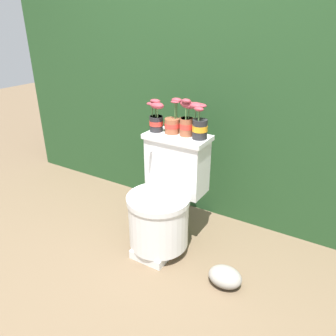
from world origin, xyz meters
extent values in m
plane|color=brown|center=(0.00, 0.00, 0.00)|extent=(12.00, 12.00, 0.00)
cube|color=#234723|center=(0.00, 0.87, 0.87)|extent=(3.76, 0.60, 1.74)
cube|color=silver|center=(-0.07, -0.04, 0.03)|extent=(0.23, 0.35, 0.06)
cylinder|color=silver|center=(-0.07, -0.04, 0.21)|extent=(0.38, 0.38, 0.31)
cylinder|color=silver|center=(-0.07, -0.04, 0.39)|extent=(0.40, 0.40, 0.04)
cube|color=silver|center=(-0.07, 0.20, 0.53)|extent=(0.39, 0.20, 0.36)
cube|color=silver|center=(-0.07, 0.20, 0.73)|extent=(0.41, 0.22, 0.03)
cylinder|color=silver|center=(-0.20, 0.07, 0.64)|extent=(0.02, 0.05, 0.02)
cylinder|color=#262628|center=(-0.22, 0.19, 0.79)|extent=(0.09, 0.09, 0.10)
cylinder|color=red|center=(-0.22, 0.19, 0.80)|extent=(0.09, 0.09, 0.03)
cylinder|color=#332319|center=(-0.22, 0.19, 0.84)|extent=(0.08, 0.08, 0.01)
cylinder|color=#4C753D|center=(-0.20, 0.17, 0.87)|extent=(0.01, 0.01, 0.06)
ellipsoid|color=#93333D|center=(-0.20, 0.17, 0.92)|extent=(0.09, 0.06, 0.04)
cylinder|color=#4C753D|center=(-0.24, 0.18, 0.88)|extent=(0.01, 0.01, 0.07)
ellipsoid|color=#93333D|center=(-0.24, 0.18, 0.92)|extent=(0.08, 0.05, 0.02)
cylinder|color=#4C753D|center=(-0.22, 0.18, 0.89)|extent=(0.01, 0.01, 0.09)
ellipsoid|color=#93333D|center=(-0.22, 0.18, 0.94)|extent=(0.07, 0.05, 0.02)
cylinder|color=#9E5638|center=(-0.11, 0.21, 0.79)|extent=(0.10, 0.10, 0.10)
cylinder|color=red|center=(-0.11, 0.21, 0.79)|extent=(0.10, 0.10, 0.03)
cylinder|color=#332319|center=(-0.11, 0.21, 0.83)|extent=(0.09, 0.09, 0.01)
cylinder|color=#4C753D|center=(-0.09, 0.21, 0.89)|extent=(0.01, 0.01, 0.10)
ellipsoid|color=#93333D|center=(-0.09, 0.21, 0.95)|extent=(0.06, 0.04, 0.02)
cylinder|color=#4C753D|center=(-0.09, 0.23, 0.89)|extent=(0.01, 0.01, 0.11)
ellipsoid|color=#93333D|center=(-0.09, 0.23, 0.95)|extent=(0.07, 0.05, 0.03)
cylinder|color=#9E5638|center=(-0.01, 0.22, 0.80)|extent=(0.08, 0.08, 0.11)
cylinder|color=red|center=(-0.01, 0.22, 0.80)|extent=(0.09, 0.09, 0.03)
cylinder|color=#332319|center=(-0.01, 0.22, 0.85)|extent=(0.08, 0.08, 0.01)
cylinder|color=#4C753D|center=(-0.01, 0.20, 0.90)|extent=(0.01, 0.01, 0.08)
ellipsoid|color=#93333D|center=(-0.01, 0.20, 0.95)|extent=(0.08, 0.06, 0.03)
cylinder|color=#4C753D|center=(-0.01, 0.24, 0.89)|extent=(0.01, 0.01, 0.08)
ellipsoid|color=#93333D|center=(-0.01, 0.24, 0.94)|extent=(0.08, 0.05, 0.03)
cylinder|color=#4C753D|center=(0.01, 0.20, 0.89)|extent=(0.01, 0.01, 0.07)
ellipsoid|color=#93333D|center=(0.01, 0.20, 0.94)|extent=(0.09, 0.07, 0.04)
cylinder|color=#4C753D|center=(0.00, 0.18, 0.91)|extent=(0.01, 0.01, 0.11)
ellipsoid|color=#93333D|center=(0.00, 0.18, 0.97)|extent=(0.06, 0.04, 0.03)
cylinder|color=#262628|center=(0.08, 0.21, 0.80)|extent=(0.09, 0.09, 0.12)
cylinder|color=orange|center=(0.08, 0.21, 0.81)|extent=(0.09, 0.09, 0.04)
cylinder|color=#332319|center=(0.08, 0.21, 0.86)|extent=(0.08, 0.08, 0.01)
cylinder|color=#4C753D|center=(0.09, 0.17, 0.89)|extent=(0.01, 0.01, 0.06)
ellipsoid|color=#93333D|center=(0.09, 0.17, 0.93)|extent=(0.06, 0.04, 0.03)
cylinder|color=#4C753D|center=(0.07, 0.22, 0.90)|extent=(0.01, 0.01, 0.08)
ellipsoid|color=#93333D|center=(0.07, 0.22, 0.94)|extent=(0.09, 0.06, 0.02)
cylinder|color=#4C753D|center=(0.05, 0.21, 0.90)|extent=(0.01, 0.01, 0.07)
ellipsoid|color=#93333D|center=(0.05, 0.21, 0.94)|extent=(0.10, 0.07, 0.04)
ellipsoid|color=gray|center=(0.43, -0.11, 0.05)|extent=(0.20, 0.16, 0.11)
camera|label=1|loc=(0.90, -1.52, 1.42)|focal=35.00mm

